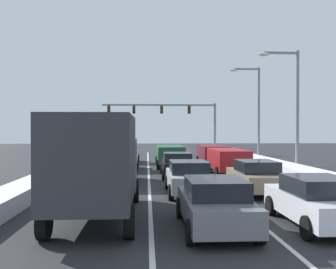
# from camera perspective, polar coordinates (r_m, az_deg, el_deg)

# --- Properties ---
(ground_plane) EXTENTS (120.00, 120.00, 0.00)m
(ground_plane) POSITION_cam_1_polar(r_m,az_deg,el_deg) (22.76, 1.53, -6.68)
(ground_plane) COLOR #28282B
(lane_stripe_between_right_lane_and_center_lane) EXTENTS (0.14, 47.12, 0.01)m
(lane_stripe_between_right_lane_and_center_lane) POSITION_cam_1_polar(r_m,az_deg,el_deg) (27.17, 4.39, -5.47)
(lane_stripe_between_right_lane_and_center_lane) COLOR silver
(lane_stripe_between_right_lane_and_center_lane) RESTS_ON ground
(lane_stripe_between_center_lane_and_left_lane) EXTENTS (0.14, 47.12, 0.01)m
(lane_stripe_between_center_lane_and_left_lane) POSITION_cam_1_polar(r_m,az_deg,el_deg) (26.94, -2.83, -5.52)
(lane_stripe_between_center_lane_and_left_lane) COLOR silver
(lane_stripe_between_center_lane_and_left_lane) RESTS_ON ground
(snow_bank_right_shoulder) EXTENTS (1.62, 47.12, 0.76)m
(snow_bank_right_shoulder) POSITION_cam_1_polar(r_m,az_deg,el_deg) (28.31, 15.12, -4.48)
(snow_bank_right_shoulder) COLOR white
(snow_bank_right_shoulder) RESTS_ON ground
(snow_bank_left_shoulder) EXTENTS (1.41, 47.12, 0.65)m
(snow_bank_left_shoulder) POSITION_cam_1_polar(r_m,az_deg,el_deg) (27.40, -14.02, -4.76)
(snow_bank_left_shoulder) COLOR white
(snow_bank_left_shoulder) RESTS_ON ground
(sedan_white_right_lane_nearest) EXTENTS (2.00, 4.50, 1.51)m
(sedan_white_right_lane_nearest) POSITION_cam_1_polar(r_m,az_deg,el_deg) (12.90, 20.73, -9.01)
(sedan_white_right_lane_nearest) COLOR silver
(sedan_white_right_lane_nearest) RESTS_ON ground
(sedan_tan_right_lane_second) EXTENTS (2.00, 4.50, 1.51)m
(sedan_tan_right_lane_second) POSITION_cam_1_polar(r_m,az_deg,el_deg) (18.66, 12.64, -5.97)
(sedan_tan_right_lane_second) COLOR #937F60
(sedan_tan_right_lane_second) RESTS_ON ground
(suv_red_right_lane_third) EXTENTS (2.16, 4.90, 1.67)m
(suv_red_right_lane_third) POSITION_cam_1_polar(r_m,az_deg,el_deg) (25.41, 8.68, -3.61)
(suv_red_right_lane_third) COLOR maroon
(suv_red_right_lane_third) RESTS_ON ground
(suv_maroon_right_lane_fourth) EXTENTS (2.16, 4.90, 1.67)m
(suv_maroon_right_lane_fourth) POSITION_cam_1_polar(r_m,az_deg,el_deg) (31.34, 6.52, -2.79)
(suv_maroon_right_lane_fourth) COLOR maroon
(suv_maroon_right_lane_fourth) RESTS_ON ground
(sedan_gray_center_lane_nearest) EXTENTS (2.00, 4.50, 1.51)m
(sedan_gray_center_lane_nearest) POSITION_cam_1_polar(r_m,az_deg,el_deg) (11.74, 6.84, -9.94)
(sedan_gray_center_lane_nearest) COLOR slate
(sedan_gray_center_lane_nearest) RESTS_ON ground
(sedan_silver_center_lane_second) EXTENTS (2.00, 4.50, 1.51)m
(sedan_silver_center_lane_second) POSITION_cam_1_polar(r_m,az_deg,el_deg) (17.97, 2.99, -6.22)
(sedan_silver_center_lane_second) COLOR #B7BABF
(sedan_silver_center_lane_second) RESTS_ON ground
(sedan_black_center_lane_third) EXTENTS (2.00, 4.50, 1.51)m
(sedan_black_center_lane_third) POSITION_cam_1_polar(r_m,az_deg,el_deg) (24.45, 1.31, -4.37)
(sedan_black_center_lane_third) COLOR black
(sedan_black_center_lane_third) RESTS_ON ground
(suv_green_center_lane_fourth) EXTENTS (2.16, 4.90, 1.67)m
(suv_green_center_lane_fourth) POSITION_cam_1_polar(r_m,az_deg,el_deg) (30.32, 0.30, -2.90)
(suv_green_center_lane_fourth) COLOR #1E5633
(suv_green_center_lane_fourth) RESTS_ON ground
(box_truck_left_lane_nearest) EXTENTS (2.53, 7.20, 3.36)m
(box_truck_left_lane_nearest) POSITION_cam_1_polar(r_m,az_deg,el_deg) (13.08, -10.12, -3.83)
(box_truck_left_lane_nearest) COLOR #38383D
(box_truck_left_lane_nearest) RESTS_ON ground
(suv_navy_left_lane_second) EXTENTS (2.16, 4.90, 1.67)m
(suv_navy_left_lane_second) POSITION_cam_1_polar(r_m,az_deg,el_deg) (21.96, -7.83, -4.30)
(suv_navy_left_lane_second) COLOR navy
(suv_navy_left_lane_second) RESTS_ON ground
(sedan_white_left_lane_third) EXTENTS (2.00, 4.50, 1.51)m
(sedan_white_left_lane_third) POSITION_cam_1_polar(r_m,az_deg,el_deg) (28.64, -6.34, -3.63)
(sedan_white_left_lane_third) COLOR silver
(sedan_white_left_lane_third) RESTS_ON ground
(sedan_tan_left_lane_fourth) EXTENTS (2.00, 4.50, 1.51)m
(sedan_tan_left_lane_fourth) POSITION_cam_1_polar(r_m,az_deg,el_deg) (35.01, -5.86, -2.83)
(sedan_tan_left_lane_fourth) COLOR #937F60
(sedan_tan_left_lane_fourth) RESTS_ON ground
(traffic_light_gantry) EXTENTS (14.00, 0.47, 6.20)m
(traffic_light_gantry) POSITION_cam_1_polar(r_m,az_deg,el_deg) (48.33, 0.63, 3.04)
(traffic_light_gantry) COLOR slate
(traffic_light_gantry) RESTS_ON ground
(street_lamp_right_near) EXTENTS (2.66, 0.36, 7.98)m
(street_lamp_right_near) POSITION_cam_1_polar(r_m,az_deg,el_deg) (26.39, 17.54, 4.72)
(street_lamp_right_near) COLOR gray
(street_lamp_right_near) RESTS_ON ground
(street_lamp_right_mid) EXTENTS (2.66, 0.36, 8.27)m
(street_lamp_right_mid) POSITION_cam_1_polar(r_m,az_deg,el_deg) (34.53, 12.47, 4.04)
(street_lamp_right_mid) COLOR gray
(street_lamp_right_mid) RESTS_ON ground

